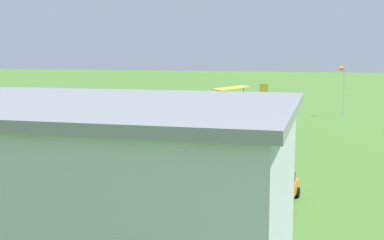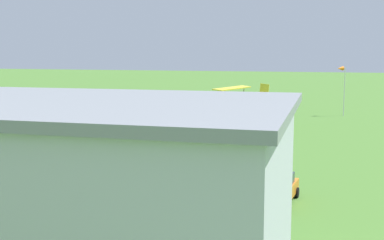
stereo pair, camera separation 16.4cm
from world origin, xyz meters
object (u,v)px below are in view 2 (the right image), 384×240
object	(u,v)px
biplane	(240,98)
person_watching_takeoff	(119,160)
windsock	(341,73)
person_at_fence_line	(243,170)
person_by_parked_cars	(81,157)
car_orange	(278,189)

from	to	relation	value
biplane	person_watching_takeoff	size ratio (longest dim) A/B	5.25
biplane	windsock	distance (m)	19.47
person_at_fence_line	biplane	bearing A→B (deg)	-76.96
person_by_parked_cars	person_at_fence_line	size ratio (longest dim) A/B	1.01
person_watching_takeoff	person_by_parked_cars	bearing A→B (deg)	3.42
person_by_parked_cars	biplane	bearing A→B (deg)	-105.91
car_orange	windsock	world-z (taller)	windsock
person_at_fence_line	windsock	world-z (taller)	windsock
car_orange	person_watching_takeoff	xyz separation A→B (m)	(12.91, -4.87, -0.09)
person_watching_takeoff	windsock	distance (m)	43.57
biplane	person_by_parked_cars	bearing A→B (deg)	74.09
biplane	person_by_parked_cars	distance (m)	26.14
person_by_parked_cars	person_at_fence_line	world-z (taller)	person_by_parked_cars
person_by_parked_cars	windsock	xyz separation A→B (m)	(-18.39, -40.66, 5.39)
car_orange	person_at_fence_line	xyz separation A→B (m)	(3.09, -4.27, -0.04)
windsock	biplane	bearing A→B (deg)	54.26
biplane	windsock	size ratio (longest dim) A/B	1.15
biplane	person_at_fence_line	world-z (taller)	biplane
person_by_parked_cars	windsock	size ratio (longest dim) A/B	0.24
person_by_parked_cars	person_at_fence_line	bearing A→B (deg)	178.19
car_orange	biplane	bearing A→B (deg)	-73.18
person_by_parked_cars	person_watching_takeoff	bearing A→B (deg)	-176.58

